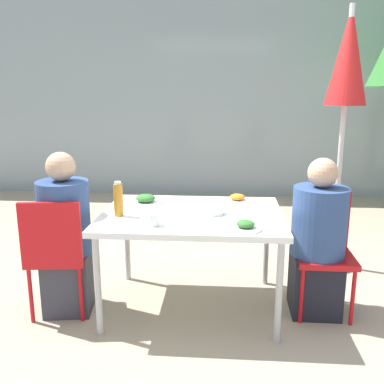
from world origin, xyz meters
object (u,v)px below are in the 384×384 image
bottle (118,199)px  closed_umbrella (347,74)px  drinking_cup (153,219)px  salad_bowl (212,210)px  person_left (66,239)px  person_right (318,243)px  chair_right (322,242)px  chair_left (56,249)px

bottle → closed_umbrella: bearing=29.1°
drinking_cup → salad_bowl: 0.47m
person_left → person_right: size_ratio=1.03×
person_right → drinking_cup: size_ratio=13.81×
chair_right → closed_umbrella: size_ratio=0.38×
person_left → chair_left: bearing=-121.9°
bottle → salad_bowl: 0.65m
drinking_cup → chair_left: bearing=170.9°
chair_left → drinking_cup: (0.70, -0.11, 0.26)m
person_left → bottle: size_ratio=4.82×
closed_umbrella → drinking_cup: size_ratio=27.44×
closed_umbrella → drinking_cup: bearing=-141.3°
person_left → chair_right: 1.83m
closed_umbrella → person_left: bearing=-155.5°
chair_left → closed_umbrella: (2.14, 1.04, 1.19)m
chair_right → closed_umbrella: bearing=-109.5°
person_left → salad_bowl: bearing=-1.9°
chair_right → person_right: person_right is taller
person_left → bottle: bearing=-7.0°
chair_left → person_right: (1.81, 0.19, 0.02)m
person_left → person_right: (1.77, 0.11, -0.02)m
chair_right → closed_umbrella: 1.45m
bottle → salad_bowl: size_ratio=1.45×
bottle → salad_bowl: bottle is taller
salad_bowl → bottle: bearing=-171.5°
chair_right → person_right: bearing=58.1°
person_right → bottle: (-1.38, -0.10, 0.32)m
chair_left → bottle: bearing=4.4°
person_right → bottle: bearing=4.9°
chair_left → closed_umbrella: bearing=18.6°
chair_left → bottle: bottle is taller
person_left → drinking_cup: (0.66, -0.20, 0.22)m
chair_right → person_left: bearing=6.4°
person_left → salad_bowl: person_left is taller
person_right → drinking_cup: (-1.11, -0.30, 0.24)m
chair_left → chair_right: same height
drinking_cup → person_left: bearing=163.3°
person_right → salad_bowl: person_right is taller
person_right → bottle: 1.42m
chair_left → salad_bowl: (1.07, 0.19, 0.25)m
chair_right → bottle: bearing=7.9°
person_left → closed_umbrella: closed_umbrella is taller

